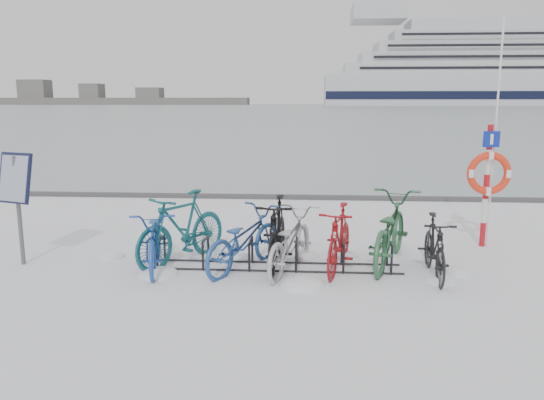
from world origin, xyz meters
TOP-DOWN VIEW (x-y plane):
  - ground at (0.00, 0.00)m, footprint 900.00×900.00m
  - ice_sheet at (0.00, 155.00)m, footprint 400.00×298.00m
  - quay_edge at (0.00, 5.90)m, footprint 400.00×0.25m
  - bike_rack at (0.00, 0.00)m, footprint 4.00×0.48m
  - info_board at (-4.04, -0.12)m, footprint 0.64×0.40m
  - lifebuoy_station at (3.69, 1.46)m, footprint 0.76×0.22m
  - cruise_ferry at (81.39, 225.96)m, footprint 150.60×28.38m
  - shoreline at (-122.02, 260.00)m, footprint 180.00×12.00m
  - bike_0 at (-1.86, -0.06)m, footprint 1.05×1.99m
  - bike_1 at (-1.51, 0.24)m, footprint 1.50×1.98m
  - bike_2 at (-0.47, -0.04)m, footprint 1.49×1.98m
  - bike_3 at (0.05, 0.11)m, footprint 0.66×1.92m
  - bike_4 at (0.25, -0.08)m, footprint 1.16×1.98m
  - bike_5 at (1.02, 0.01)m, footprint 0.88×1.80m
  - bike_6 at (1.84, 0.38)m, footprint 1.44×2.35m
  - bike_7 at (2.43, -0.21)m, footprint 0.52×1.60m
  - snow_drifts at (0.19, -0.21)m, footprint 6.04×2.09m

SIDE VIEW (x-z plane):
  - ground at x=0.00m, z-range 0.00..0.00m
  - snow_drifts at x=0.19m, z-range -0.12..0.12m
  - ice_sheet at x=0.00m, z-range 0.00..0.02m
  - quay_edge at x=0.00m, z-range 0.00..0.10m
  - bike_rack at x=0.00m, z-range -0.05..0.41m
  - bike_7 at x=2.43m, z-range 0.00..0.95m
  - bike_4 at x=0.25m, z-range 0.00..0.98m
  - bike_0 at x=-1.86m, z-range 0.00..0.99m
  - bike_2 at x=-0.47m, z-range 0.00..0.99m
  - bike_5 at x=1.02m, z-range 0.00..1.04m
  - bike_3 at x=0.05m, z-range 0.00..1.14m
  - bike_6 at x=1.84m, z-range 0.00..1.16m
  - bike_1 at x=-1.51m, z-range 0.00..1.19m
  - info_board at x=-4.04m, z-range 0.40..2.20m
  - lifebuoy_station at x=3.69m, z-range -0.65..3.32m
  - shoreline at x=-122.02m, z-range -1.96..7.54m
  - cruise_ferry at x=81.39m, z-range -11.26..38.22m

